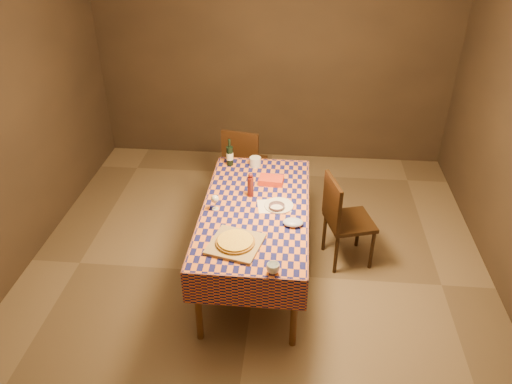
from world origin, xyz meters
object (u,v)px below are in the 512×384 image
cutting_board (235,244)px  bowl (277,207)px  white_plate (279,206)px  chair_far (243,161)px  pizza (235,241)px  wine_bottle (230,155)px  dining_table (255,215)px  chair_right (342,216)px

cutting_board → bowl: bearing=61.4°
bowl → white_plate: size_ratio=0.54×
cutting_board → chair_far: chair_far is taller
white_plate → cutting_board: bearing=-117.8°
cutting_board → pizza: 0.03m
wine_bottle → white_plate: wine_bottle is taller
cutting_board → white_plate: bearing=62.2°
dining_table → bowl: size_ratio=13.12×
dining_table → chair_far: size_ratio=1.98×
dining_table → cutting_board: bearing=-101.0°
white_plate → bowl: bearing=-107.9°
chair_right → dining_table: bearing=-159.8°
white_plate → wine_bottle: bearing=126.5°
white_plate → pizza: bearing=-117.8°
pizza → cutting_board: bearing=180.0°
dining_table → wine_bottle: wine_bottle is taller
pizza → white_plate: pizza is taller
bowl → white_plate: (0.02, 0.05, -0.01)m
white_plate → chair_right: 0.70m
pizza → bowl: pizza is taller
dining_table → bowl: bowl is taller
dining_table → cutting_board: 0.57m
white_plate → chair_far: bearing=110.0°
pizza → white_plate: bearing=62.2°
dining_table → white_plate: white_plate is taller
bowl → white_plate: bearing=72.1°
pizza → wine_bottle: size_ratio=1.18×
cutting_board → chair_right: 1.27m
dining_table → white_plate: bearing=10.1°
dining_table → white_plate: 0.22m
dining_table → white_plate: (0.20, 0.04, 0.08)m
cutting_board → chair_far: size_ratio=0.42×
white_plate → chair_far: chair_far is taller
wine_bottle → chair_right: (1.13, -0.47, -0.35)m
pizza → bowl: bearing=61.4°
wine_bottle → chair_right: bearing=-22.4°
bowl → pizza: bearing=-118.6°
chair_far → chair_right: size_ratio=1.00×
cutting_board → bowl: bowl is taller
pizza → white_plate: 0.67m
cutting_board → wine_bottle: (-0.22, 1.32, 0.09)m
bowl → chair_right: bearing=26.6°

